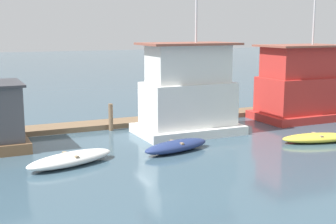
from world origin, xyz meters
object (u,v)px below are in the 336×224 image
at_px(houseboat_red, 300,85).
at_px(dinghy_yellow, 317,138).
at_px(houseboat_white, 188,94).
at_px(mooring_post_far_left, 161,112).
at_px(dinghy_white, 71,159).
at_px(mooring_post_near_right, 296,98).
at_px(mooring_post_centre, 111,117).
at_px(dinghy_navy, 176,146).

bearing_deg(houseboat_red, dinghy_yellow, -121.74).
height_order(houseboat_white, mooring_post_far_left, houseboat_white).
bearing_deg(mooring_post_far_left, houseboat_red, -10.74).
relative_size(dinghy_white, mooring_post_near_right, 2.04).
distance_m(houseboat_red, mooring_post_near_right, 2.35).
bearing_deg(mooring_post_near_right, houseboat_white, -165.64).
bearing_deg(mooring_post_centre, houseboat_white, -33.58).
xyz_separation_m(dinghy_yellow, mooring_post_far_left, (-5.65, 7.17, 0.64)).
xyz_separation_m(dinghy_white, mooring_post_centre, (3.72, 5.95, 0.51)).
height_order(dinghy_navy, mooring_post_near_right, mooring_post_near_right).
bearing_deg(houseboat_red, dinghy_white, -165.10).
bearing_deg(mooring_post_far_left, houseboat_white, -77.83).
bearing_deg(mooring_post_near_right, mooring_post_centre, 180.00).
bearing_deg(dinghy_yellow, mooring_post_far_left, 128.23).
bearing_deg(mooring_post_near_right, dinghy_navy, -154.04).
relative_size(dinghy_white, dinghy_navy, 1.13).
distance_m(dinghy_navy, dinghy_yellow, 7.55).
distance_m(mooring_post_far_left, mooring_post_near_right, 10.15).
bearing_deg(mooring_post_far_left, dinghy_navy, -107.04).
height_order(dinghy_yellow, mooring_post_centre, mooring_post_centre).
xyz_separation_m(houseboat_red, dinghy_white, (-15.92, -4.24, -1.92)).
distance_m(mooring_post_centre, mooring_post_near_right, 13.33).
xyz_separation_m(houseboat_white, houseboat_red, (8.49, 0.75, -0.03)).
relative_size(houseboat_white, mooring_post_centre, 4.93).
xyz_separation_m(houseboat_white, dinghy_navy, (-2.31, -3.35, -1.96)).
height_order(houseboat_white, dinghy_yellow, houseboat_white).
relative_size(houseboat_red, dinghy_yellow, 2.10).
bearing_deg(dinghy_navy, mooring_post_centre, 103.52).
relative_size(dinghy_white, mooring_post_centre, 2.75).
bearing_deg(houseboat_white, mooring_post_near_right, 14.36).
distance_m(dinghy_yellow, mooring_post_near_right, 8.50).
distance_m(dinghy_white, mooring_post_far_left, 9.13).
xyz_separation_m(houseboat_red, dinghy_navy, (-10.80, -4.10, -1.93)).
relative_size(houseboat_white, dinghy_white, 1.79).
relative_size(houseboat_red, dinghy_navy, 2.20).
bearing_deg(mooring_post_far_left, dinghy_white, -139.23).
relative_size(houseboat_white, mooring_post_far_left, 4.42).
bearing_deg(dinghy_yellow, mooring_post_centre, 140.92).
xyz_separation_m(dinghy_white, dinghy_yellow, (12.54, -1.22, -0.04)).
relative_size(dinghy_navy, mooring_post_far_left, 2.19).
bearing_deg(houseboat_red, mooring_post_far_left, 169.26).
xyz_separation_m(dinghy_navy, mooring_post_near_right, (11.93, 5.81, 0.78)).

